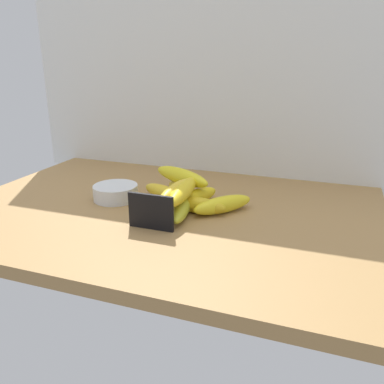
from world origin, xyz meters
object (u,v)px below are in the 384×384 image
at_px(fruit_bowl, 116,192).
at_px(banana_2, 166,194).
at_px(banana_3, 180,191).
at_px(banana_9, 183,191).
at_px(banana_6, 173,198).
at_px(chalkboard_sign, 151,213).
at_px(banana_8, 177,191).
at_px(banana_0, 198,205).
at_px(banana_1, 182,207).
at_px(banana_4, 223,205).
at_px(banana_7, 181,176).
at_px(banana_5, 193,198).

distance_m(fruit_bowl, banana_2, 0.14).
height_order(banana_3, banana_9, banana_9).
bearing_deg(banana_2, banana_6, -39.95).
height_order(chalkboard_sign, banana_3, chalkboard_sign).
xyz_separation_m(banana_6, banana_8, (0.03, -0.05, 0.04)).
bearing_deg(banana_0, banana_2, 156.29).
xyz_separation_m(banana_1, banana_6, (-0.04, 0.05, 0.00)).
distance_m(banana_4, banana_6, 0.14).
relative_size(fruit_bowl, banana_0, 0.82).
bearing_deg(banana_0, banana_3, 133.34).
relative_size(banana_7, banana_9, 1.00).
distance_m(banana_1, banana_5, 0.07).
height_order(banana_4, banana_7, banana_7).
height_order(banana_7, banana_8, banana_7).
distance_m(banana_3, banana_4, 0.16).
xyz_separation_m(banana_2, banana_5, (0.08, -0.01, 0.00)).
distance_m(fruit_bowl, banana_1, 0.22).
height_order(banana_3, banana_6, banana_6).
xyz_separation_m(banana_2, banana_4, (0.17, -0.03, 0.00)).
relative_size(banana_6, banana_7, 0.77).
xyz_separation_m(chalkboard_sign, banana_2, (-0.04, 0.18, -0.02)).
relative_size(chalkboard_sign, banana_6, 0.70).
bearing_deg(fruit_bowl, banana_1, -11.59).
bearing_deg(banana_9, chalkboard_sign, -108.62).
distance_m(banana_1, banana_2, 0.11).
distance_m(banana_3, banana_5, 0.07).
bearing_deg(banana_3, banana_2, -120.91).
height_order(fruit_bowl, banana_2, banana_2).
height_order(banana_0, banana_6, banana_6).
bearing_deg(banana_7, banana_5, -44.78).
height_order(fruit_bowl, banana_9, banana_9).
height_order(banana_1, banana_7, banana_7).
bearing_deg(banana_4, banana_7, 153.13).
bearing_deg(banana_1, banana_5, 86.02).
xyz_separation_m(banana_4, banana_6, (-0.14, -0.00, 0.00)).
relative_size(banana_3, banana_7, 0.75).
bearing_deg(fruit_bowl, banana_4, 1.19).
xyz_separation_m(banana_3, banana_7, (0.00, 0.00, 0.04)).
height_order(banana_0, banana_2, same).
xyz_separation_m(banana_3, banana_5, (0.06, -0.05, 0.00)).
xyz_separation_m(banana_1, banana_8, (-0.01, 0.00, 0.04)).
bearing_deg(banana_5, banana_9, -93.15).
height_order(fruit_bowl, banana_3, same).
bearing_deg(banana_4, banana_0, -160.34).
bearing_deg(banana_2, banana_9, -42.45).
relative_size(fruit_bowl, banana_8, 0.72).
relative_size(banana_2, banana_6, 1.16).
bearing_deg(banana_9, banana_3, 115.25).
bearing_deg(banana_1, banana_6, 131.61).
bearing_deg(banana_4, banana_5, 168.01).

